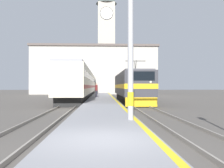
{
  "coord_description": "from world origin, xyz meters",
  "views": [
    {
      "loc": [
        -0.04,
        -7.18,
        1.85
      ],
      "look_at": [
        1.43,
        29.47,
        2.17
      ],
      "focal_mm": 42.0,
      "sensor_mm": 36.0,
      "label": 1
    }
  ],
  "objects_px": {
    "person_on_platform": "(96,90)",
    "clock_tower": "(106,38)",
    "passenger_train": "(84,84)",
    "catenary_mast": "(133,32)",
    "locomotive_train": "(131,87)"
  },
  "relations": [
    {
      "from": "passenger_train",
      "to": "clock_tower",
      "type": "xyz_separation_m",
      "value": [
        4.25,
        26.54,
        12.75
      ]
    },
    {
      "from": "locomotive_train",
      "to": "person_on_platform",
      "type": "distance_m",
      "value": 7.08
    },
    {
      "from": "catenary_mast",
      "to": "clock_tower",
      "type": "distance_m",
      "value": 60.1
    },
    {
      "from": "catenary_mast",
      "to": "clock_tower",
      "type": "xyz_separation_m",
      "value": [
        -0.05,
        59.13,
        10.75
      ]
    },
    {
      "from": "catenary_mast",
      "to": "person_on_platform",
      "type": "relative_size",
      "value": 4.19
    },
    {
      "from": "locomotive_train",
      "to": "clock_tower",
      "type": "bearing_deg",
      "value": 93.0
    },
    {
      "from": "passenger_train",
      "to": "catenary_mast",
      "type": "bearing_deg",
      "value": -82.5
    },
    {
      "from": "locomotive_train",
      "to": "passenger_train",
      "type": "relative_size",
      "value": 0.36
    },
    {
      "from": "clock_tower",
      "to": "locomotive_train",
      "type": "bearing_deg",
      "value": -87.0
    },
    {
      "from": "person_on_platform",
      "to": "clock_tower",
      "type": "relative_size",
      "value": 0.06
    },
    {
      "from": "locomotive_train",
      "to": "person_on_platform",
      "type": "height_order",
      "value": "locomotive_train"
    },
    {
      "from": "locomotive_train",
      "to": "person_on_platform",
      "type": "bearing_deg",
      "value": 125.53
    },
    {
      "from": "catenary_mast",
      "to": "person_on_platform",
      "type": "xyz_separation_m",
      "value": [
        -2.04,
        24.61,
        -2.85
      ]
    },
    {
      "from": "catenary_mast",
      "to": "person_on_platform",
      "type": "height_order",
      "value": "catenary_mast"
    },
    {
      "from": "locomotive_train",
      "to": "passenger_train",
      "type": "height_order",
      "value": "locomotive_train"
    }
  ]
}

